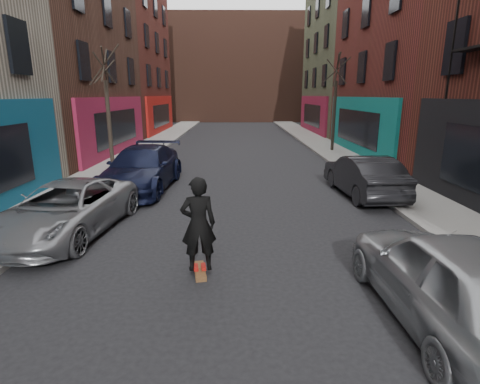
{
  "coord_description": "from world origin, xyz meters",
  "views": [
    {
      "loc": [
        -0.08,
        -0.33,
        3.64
      ],
      "look_at": [
        0.0,
        7.48,
        1.6
      ],
      "focal_mm": 28.0,
      "sensor_mm": 36.0,
      "label": 1
    }
  ],
  "objects_px": {
    "parked_right_end": "(363,176)",
    "skateboard": "(200,271)",
    "tree_left_far": "(107,100)",
    "skateboarder": "(198,224)",
    "parked_right_far": "(452,280)",
    "parked_left_end": "(142,168)",
    "tree_right_far": "(335,96)",
    "parked_left_far": "(66,209)"
  },
  "relations": [
    {
      "from": "parked_right_end",
      "to": "skateboard",
      "type": "distance_m",
      "value": 8.3
    },
    {
      "from": "tree_left_far",
      "to": "skateboarder",
      "type": "height_order",
      "value": "tree_left_far"
    },
    {
      "from": "parked_right_far",
      "to": "parked_right_end",
      "type": "xyz_separation_m",
      "value": [
        1.28,
        8.08,
        -0.05
      ]
    },
    {
      "from": "skateboard",
      "to": "parked_left_end",
      "type": "bearing_deg",
      "value": 102.0
    },
    {
      "from": "skateboarder",
      "to": "tree_right_far",
      "type": "bearing_deg",
      "value": -122.22
    },
    {
      "from": "tree_left_far",
      "to": "tree_right_far",
      "type": "bearing_deg",
      "value": 25.82
    },
    {
      "from": "parked_left_far",
      "to": "skateboarder",
      "type": "xyz_separation_m",
      "value": [
        3.75,
        -2.36,
        0.4
      ]
    },
    {
      "from": "tree_right_far",
      "to": "parked_right_end",
      "type": "xyz_separation_m",
      "value": [
        -1.6,
        -10.93,
        -2.77
      ]
    },
    {
      "from": "parked_right_end",
      "to": "parked_right_far",
      "type": "bearing_deg",
      "value": 77.18
    },
    {
      "from": "tree_left_far",
      "to": "skateboard",
      "type": "distance_m",
      "value": 12.81
    },
    {
      "from": "parked_left_end",
      "to": "parked_right_end",
      "type": "relative_size",
      "value": 1.25
    },
    {
      "from": "parked_right_far",
      "to": "skateboard",
      "type": "bearing_deg",
      "value": -25.5
    },
    {
      "from": "skateboard",
      "to": "skateboarder",
      "type": "relative_size",
      "value": 0.4
    },
    {
      "from": "parked_left_far",
      "to": "skateboard",
      "type": "xyz_separation_m",
      "value": [
        3.75,
        -2.36,
        -0.64
      ]
    },
    {
      "from": "parked_left_far",
      "to": "parked_right_far",
      "type": "distance_m",
      "value": 8.98
    },
    {
      "from": "parked_left_far",
      "to": "parked_right_end",
      "type": "relative_size",
      "value": 1.09
    },
    {
      "from": "skateboard",
      "to": "skateboarder",
      "type": "distance_m",
      "value": 1.04
    },
    {
      "from": "parked_left_end",
      "to": "tree_right_far",
      "type": "bearing_deg",
      "value": 47.54
    },
    {
      "from": "parked_left_far",
      "to": "parked_right_end",
      "type": "height_order",
      "value": "parked_right_end"
    },
    {
      "from": "parked_right_far",
      "to": "tree_right_far",
      "type": "bearing_deg",
      "value": -100.08
    },
    {
      "from": "parked_left_far",
      "to": "tree_right_far",
      "type": "bearing_deg",
      "value": 60.51
    },
    {
      "from": "skateboard",
      "to": "parked_right_end",
      "type": "bearing_deg",
      "value": 38.88
    },
    {
      "from": "tree_left_far",
      "to": "parked_right_end",
      "type": "height_order",
      "value": "tree_left_far"
    },
    {
      "from": "skateboard",
      "to": "skateboarder",
      "type": "bearing_deg",
      "value": 0.0
    },
    {
      "from": "parked_left_end",
      "to": "skateboard",
      "type": "relative_size",
      "value": 7.15
    },
    {
      "from": "parked_left_end",
      "to": "skateboarder",
      "type": "bearing_deg",
      "value": -65.19
    },
    {
      "from": "parked_left_end",
      "to": "parked_right_far",
      "type": "relative_size",
      "value": 1.21
    },
    {
      "from": "parked_right_far",
      "to": "skateboard",
      "type": "height_order",
      "value": "parked_right_far"
    },
    {
      "from": "parked_right_end",
      "to": "skateboarder",
      "type": "distance_m",
      "value": 8.27
    },
    {
      "from": "tree_right_far",
      "to": "skateboard",
      "type": "xyz_separation_m",
      "value": [
        -7.05,
        -17.15,
        -3.48
      ]
    },
    {
      "from": "tree_right_far",
      "to": "parked_right_far",
      "type": "distance_m",
      "value": 19.42
    },
    {
      "from": "parked_right_far",
      "to": "skateboard",
      "type": "distance_m",
      "value": 4.63
    },
    {
      "from": "parked_left_end",
      "to": "parked_right_end",
      "type": "bearing_deg",
      "value": -4.47
    },
    {
      "from": "parked_right_end",
      "to": "parked_left_far",
      "type": "bearing_deg",
      "value": 18.89
    },
    {
      "from": "parked_right_far",
      "to": "skateboard",
      "type": "relative_size",
      "value": 5.91
    },
    {
      "from": "parked_right_end",
      "to": "skateboard",
      "type": "xyz_separation_m",
      "value": [
        -5.45,
        -6.22,
        -0.71
      ]
    },
    {
      "from": "parked_left_end",
      "to": "skateboarder",
      "type": "distance_m",
      "value": 7.88
    },
    {
      "from": "parked_left_end",
      "to": "skateboarder",
      "type": "height_order",
      "value": "skateboarder"
    },
    {
      "from": "parked_left_far",
      "to": "parked_right_end",
      "type": "bearing_deg",
      "value": 29.38
    },
    {
      "from": "tree_right_far",
      "to": "tree_left_far",
      "type": "bearing_deg",
      "value": -154.18
    },
    {
      "from": "tree_left_far",
      "to": "tree_right_far",
      "type": "height_order",
      "value": "tree_right_far"
    },
    {
      "from": "parked_left_end",
      "to": "parked_right_end",
      "type": "height_order",
      "value": "parked_left_end"
    }
  ]
}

